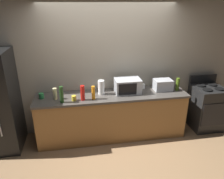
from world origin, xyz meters
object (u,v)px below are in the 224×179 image
bottle_olive_oil (178,84)px  bottle_hand_soap (55,94)px  paper_towel_roll (101,87)px  mug_green (41,96)px  stove_range (206,107)px  toaster_oven (163,85)px  bottle_hot_sauce (83,93)px  bottle_dish_soap (93,93)px  microwave (128,86)px  mug_yellow (74,98)px  mug_white (143,86)px  bottle_wine (61,95)px

bottle_olive_oil → bottle_hand_soap: bearing=-179.6°
paper_towel_roll → mug_green: paper_towel_roll is taller
stove_range → bottle_olive_oil: bottle_olive_oil is taller
toaster_oven → mug_green: bearing=-179.8°
bottle_hot_sauce → bottle_dish_soap: bottle_hot_sauce is taller
stove_range → microwave: bearing=178.4°
bottle_hot_sauce → bottle_dish_soap: bearing=2.1°
microwave → mug_yellow: 1.03m
stove_range → mug_green: (-3.27, 0.05, 0.49)m
microwave → bottle_dish_soap: size_ratio=1.97×
microwave → paper_towel_roll: size_ratio=1.78×
microwave → bottle_dish_soap: 0.69m
mug_green → bottle_dish_soap: bearing=-12.2°
paper_towel_roll → bottle_olive_oil: 1.48m
mug_white → mug_green: same height
mug_green → bottle_hot_sauce: bearing=-15.7°
bottle_wine → bottle_hot_sauce: bearing=6.4°
stove_range → mug_green: size_ratio=11.53×
toaster_oven → bottle_olive_oil: bottle_olive_oil is taller
bottle_olive_oil → bottle_dish_soap: (-1.65, -0.14, -0.00)m
paper_towel_roll → bottle_wine: bottle_wine is taller
stove_range → bottle_olive_oil: bearing=-179.5°
paper_towel_roll → mug_yellow: (-0.51, -0.19, -0.09)m
paper_towel_roll → microwave: bearing=-0.3°
stove_range → mug_yellow: stove_range is taller
stove_range → bottle_hot_sauce: bottle_hot_sauce is taller
mug_yellow → mug_green: 0.60m
bottle_wine → stove_range: bearing=3.8°
mug_yellow → bottle_dish_soap: bearing=-0.2°
bottle_hot_sauce → mug_yellow: bottle_hot_sauce is taller
toaster_oven → mug_yellow: 1.73m
bottle_dish_soap → mug_white: (1.01, 0.34, -0.08)m
bottle_hand_soap → bottle_dish_soap: 0.68m
bottle_hand_soap → mug_white: 1.69m
microwave → mug_white: size_ratio=5.15×
microwave → bottle_wine: bottle_wine is taller
microwave → stove_range: bearing=-1.6°
stove_range → toaster_oven: toaster_oven is taller
bottle_wine → microwave: bearing=11.2°
microwave → mug_yellow: microwave is taller
stove_range → microwave: (-1.69, 0.05, 0.57)m
bottle_hand_soap → bottle_wine: (0.12, -0.17, 0.04)m
paper_towel_roll → bottle_olive_oil: paper_towel_roll is taller
paper_towel_roll → bottle_dish_soap: 0.26m
mug_yellow → mug_green: bearing=161.1°
mug_green → paper_towel_roll: bearing=-0.1°
stove_range → toaster_oven: 1.13m
bottle_hand_soap → bottle_wine: 0.21m
bottle_dish_soap → mug_green: size_ratio=2.61×
bottle_hot_sauce → bottle_olive_oil: size_ratio=1.10×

